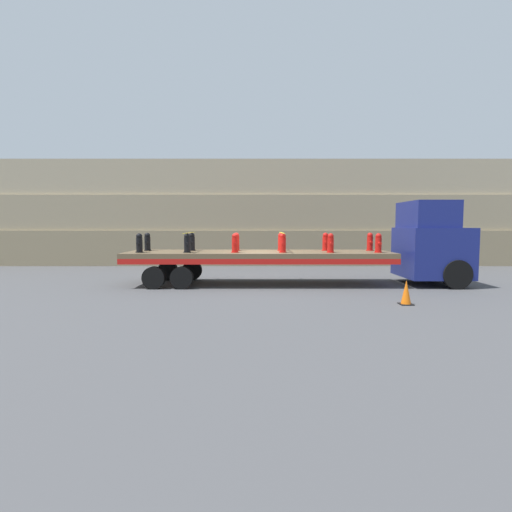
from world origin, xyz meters
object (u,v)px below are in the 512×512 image
object	(u,v)px
fire_hydrant_black_far_1	(193,242)
fire_hydrant_red_near_3	(284,243)
fire_hydrant_black_near_0	(140,243)
fire_hydrant_red_near_4	(331,243)
fire_hydrant_black_near_1	(188,243)
fire_hydrant_red_near_5	(379,243)
flatbed_trailer	(248,257)
fire_hydrant_red_far_2	(237,242)
truck_cab	(434,244)
fire_hydrant_red_far_4	(326,242)
fire_hydrant_black_far_0	(148,242)
fire_hydrant_red_far_3	(282,242)
fire_hydrant_red_far_5	(371,242)
traffic_cone	(407,293)
fire_hydrant_red_near_2	(236,243)

from	to	relation	value
fire_hydrant_black_far_1	fire_hydrant_red_near_3	world-z (taller)	same
fire_hydrant_black_near_0	fire_hydrant_red_near_4	world-z (taller)	same
fire_hydrant_black_near_1	fire_hydrant_red_near_5	bearing A→B (deg)	0.00
flatbed_trailer	fire_hydrant_red_far_2	world-z (taller)	fire_hydrant_red_far_2
fire_hydrant_black_near_0	fire_hydrant_red_near_4	size ratio (longest dim) A/B	1.00
truck_cab	fire_hydrant_red_far_4	size ratio (longest dim) A/B	4.45
fire_hydrant_black_far_0	fire_hydrant_red_far_4	bearing A→B (deg)	0.00
truck_cab	fire_hydrant_red_far_3	distance (m)	5.89
fire_hydrant_red_far_3	fire_hydrant_red_near_5	distance (m)	3.74
fire_hydrant_red_far_3	fire_hydrant_red_far_2	bearing A→B (deg)	180.00
fire_hydrant_red_near_3	fire_hydrant_red_near_4	bearing A→B (deg)	0.00
fire_hydrant_red_far_5	fire_hydrant_black_far_1	bearing A→B (deg)	180.00
truck_cab	fire_hydrant_red_far_2	size ratio (longest dim) A/B	4.45
flatbed_trailer	fire_hydrant_red_far_2	distance (m)	0.90
truck_cab	fire_hydrant_black_near_0	bearing A→B (deg)	-177.16
truck_cab	fire_hydrant_red_far_5	distance (m)	2.36
traffic_cone	fire_hydrant_red_far_5	bearing A→B (deg)	87.22
fire_hydrant_black_far_0	fire_hydrant_red_near_5	bearing A→B (deg)	-7.11
fire_hydrant_red_near_3	traffic_cone	bearing A→B (deg)	-45.80
truck_cab	fire_hydrant_red_far_2	world-z (taller)	truck_cab
fire_hydrant_red_near_3	fire_hydrant_red_far_3	bearing A→B (deg)	90.00
fire_hydrant_red_near_3	traffic_cone	xyz separation A→B (m)	(3.35, -3.45, -1.27)
fire_hydrant_red_far_2	fire_hydrant_red_near_5	distance (m)	5.47
fire_hydrant_black_near_1	fire_hydrant_red_near_5	xyz separation A→B (m)	(7.14, 0.00, 0.00)
fire_hydrant_red_near_2	truck_cab	bearing A→B (deg)	4.16
flatbed_trailer	fire_hydrant_black_near_0	world-z (taller)	fire_hydrant_black_near_0
fire_hydrant_black_far_0	fire_hydrant_red_far_2	bearing A→B (deg)	0.00
fire_hydrant_black_near_1	fire_hydrant_red_near_2	distance (m)	1.79
fire_hydrant_red_far_2	fire_hydrant_red_far_3	bearing A→B (deg)	0.00
fire_hydrant_black_far_1	fire_hydrant_red_near_4	xyz separation A→B (m)	(5.36, -1.11, 0.00)
flatbed_trailer	fire_hydrant_black_near_1	xyz separation A→B (m)	(-2.23, -0.56, 0.55)
flatbed_trailer	fire_hydrant_black_near_1	bearing A→B (deg)	-165.99
fire_hydrant_red_near_4	fire_hydrant_red_near_2	bearing A→B (deg)	180.00
fire_hydrant_black_near_0	fire_hydrant_black_near_1	size ratio (longest dim) A/B	1.00
truck_cab	fire_hydrant_red_near_3	xyz separation A→B (m)	(-5.86, -0.56, 0.05)
fire_hydrant_red_near_3	fire_hydrant_red_far_3	xyz separation A→B (m)	(0.00, 1.11, 0.00)
fire_hydrant_black_far_0	fire_hydrant_red_near_4	distance (m)	7.23
fire_hydrant_red_near_3	fire_hydrant_red_near_5	distance (m)	3.57
fire_hydrant_black_far_1	fire_hydrant_red_far_3	distance (m)	3.57
fire_hydrant_red_far_4	fire_hydrant_red_far_3	bearing A→B (deg)	180.00
fire_hydrant_black_near_1	fire_hydrant_red_far_3	distance (m)	3.74
truck_cab	fire_hydrant_black_far_1	xyz separation A→B (m)	(-9.43, 0.56, 0.05)
fire_hydrant_red_far_3	fire_hydrant_red_near_4	xyz separation A→B (m)	(1.79, -1.11, 0.00)
fire_hydrant_red_far_5	fire_hydrant_red_far_2	bearing A→B (deg)	180.00
fire_hydrant_black_near_1	traffic_cone	bearing A→B (deg)	-26.46
fire_hydrant_black_near_1	traffic_cone	world-z (taller)	fire_hydrant_black_near_1
truck_cab	fire_hydrant_red_near_2	distance (m)	7.67
fire_hydrant_red_near_3	truck_cab	bearing A→B (deg)	5.42
fire_hydrant_red_near_4	fire_hydrant_red_near_5	size ratio (longest dim) A/B	1.00
fire_hydrant_black_far_0	fire_hydrant_red_near_2	bearing A→B (deg)	-17.31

